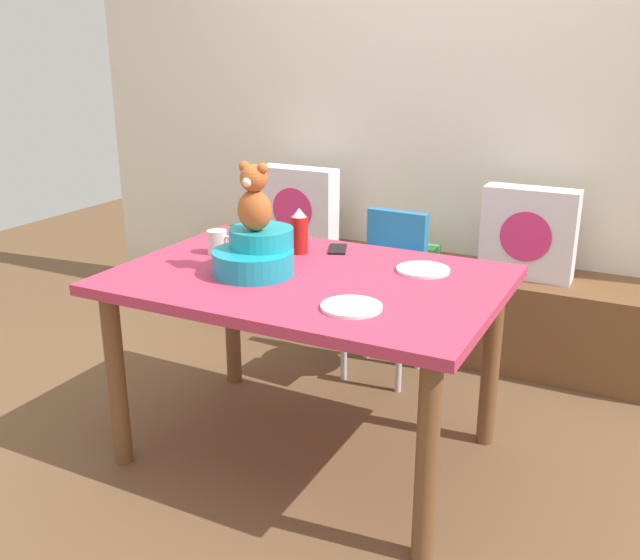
% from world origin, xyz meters
% --- Properties ---
extents(ground_plane, '(8.00, 8.00, 0.00)m').
position_xyz_m(ground_plane, '(0.00, 0.00, 0.00)').
color(ground_plane, brown).
extents(back_wall, '(4.40, 0.10, 2.60)m').
position_xyz_m(back_wall, '(0.00, 1.50, 1.30)').
color(back_wall, silver).
rests_on(back_wall, ground_plane).
extents(window_bench, '(2.60, 0.44, 0.46)m').
position_xyz_m(window_bench, '(0.00, 1.23, 0.23)').
color(window_bench, brown).
rests_on(window_bench, ground_plane).
extents(pillow_floral_left, '(0.44, 0.15, 0.44)m').
position_xyz_m(pillow_floral_left, '(-0.70, 1.21, 0.68)').
color(pillow_floral_left, silver).
rests_on(pillow_floral_left, window_bench).
extents(pillow_floral_right, '(0.44, 0.15, 0.44)m').
position_xyz_m(pillow_floral_right, '(0.56, 1.21, 0.68)').
color(pillow_floral_right, silver).
rests_on(pillow_floral_right, window_bench).
extents(book_stack, '(0.20, 0.14, 0.09)m').
position_xyz_m(book_stack, '(0.01, 1.23, 0.50)').
color(book_stack, '#4AB560').
rests_on(book_stack, window_bench).
extents(dining_table, '(1.40, 0.96, 0.74)m').
position_xyz_m(dining_table, '(0.00, 0.00, 0.64)').
color(dining_table, '#B73351').
rests_on(dining_table, ground_plane).
extents(highchair, '(0.34, 0.46, 0.79)m').
position_xyz_m(highchair, '(-0.00, 0.79, 0.52)').
color(highchair, '#2672B2').
rests_on(highchair, ground_plane).
extents(infant_seat_teal, '(0.30, 0.33, 0.16)m').
position_xyz_m(infant_seat_teal, '(-0.18, -0.06, 0.81)').
color(infant_seat_teal, teal).
rests_on(infant_seat_teal, dining_table).
extents(teddy_bear, '(0.13, 0.12, 0.25)m').
position_xyz_m(teddy_bear, '(-0.18, -0.06, 1.02)').
color(teddy_bear, '#AE5928').
rests_on(teddy_bear, infant_seat_teal).
extents(ketchup_bottle, '(0.07, 0.07, 0.18)m').
position_xyz_m(ketchup_bottle, '(-0.16, 0.24, 0.83)').
color(ketchup_bottle, red).
rests_on(ketchup_bottle, dining_table).
extents(coffee_mug, '(0.12, 0.08, 0.09)m').
position_xyz_m(coffee_mug, '(-0.45, 0.08, 0.79)').
color(coffee_mug, silver).
rests_on(coffee_mug, dining_table).
extents(dinner_plate_near, '(0.20, 0.20, 0.01)m').
position_xyz_m(dinner_plate_near, '(0.29, -0.24, 0.75)').
color(dinner_plate_near, white).
rests_on(dinner_plate_near, dining_table).
extents(dinner_plate_far, '(0.20, 0.20, 0.01)m').
position_xyz_m(dinner_plate_far, '(0.36, 0.23, 0.75)').
color(dinner_plate_far, white).
rests_on(dinner_plate_far, dining_table).
extents(cell_phone, '(0.12, 0.16, 0.01)m').
position_xyz_m(cell_phone, '(-0.04, 0.35, 0.74)').
color(cell_phone, black).
rests_on(cell_phone, dining_table).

